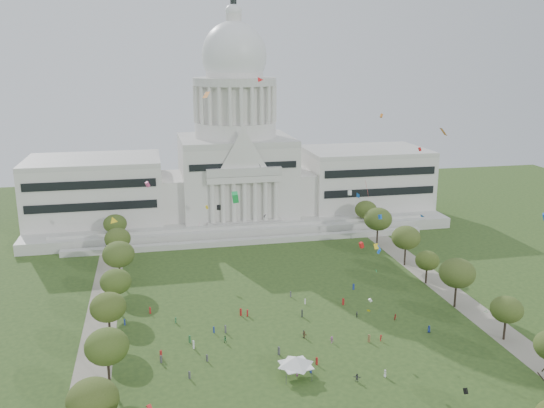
% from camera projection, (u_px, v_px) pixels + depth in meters
% --- Properties ---
extents(ground, '(400.00, 400.00, 0.00)m').
position_uv_depth(ground, '(314.00, 356.00, 128.73)').
color(ground, '#2E481D').
rests_on(ground, ground).
extents(capitol, '(160.00, 64.50, 91.30)m').
position_uv_depth(capitol, '(236.00, 167.00, 230.81)').
color(capitol, beige).
rests_on(capitol, ground).
extents(path_left, '(8.00, 160.00, 0.04)m').
position_uv_depth(path_left, '(101.00, 318.00, 147.37)').
color(path_left, gray).
rests_on(path_left, ground).
extents(path_right, '(8.00, 160.00, 0.04)m').
position_uv_depth(path_right, '(444.00, 288.00, 166.92)').
color(path_right, gray).
rests_on(path_right, ground).
extents(row_tree_l_0, '(8.85, 8.85, 12.59)m').
position_uv_depth(row_tree_l_0, '(93.00, 400.00, 96.77)').
color(row_tree_l_0, black).
rests_on(row_tree_l_0, ground).
extents(row_tree_l_1, '(8.86, 8.86, 12.59)m').
position_uv_depth(row_tree_l_1, '(107.00, 347.00, 114.73)').
color(row_tree_l_1, black).
rests_on(row_tree_l_1, ground).
extents(row_tree_r_1, '(7.58, 7.58, 10.78)m').
position_uv_depth(row_tree_r_1, '(507.00, 310.00, 134.59)').
color(row_tree_r_1, black).
rests_on(row_tree_r_1, ground).
extents(row_tree_l_2, '(8.42, 8.42, 11.97)m').
position_uv_depth(row_tree_l_2, '(108.00, 307.00, 133.85)').
color(row_tree_l_2, black).
rests_on(row_tree_l_2, ground).
extents(row_tree_r_2, '(9.55, 9.55, 13.58)m').
position_uv_depth(row_tree_r_2, '(457.00, 273.00, 151.85)').
color(row_tree_r_2, black).
rests_on(row_tree_r_2, ground).
extents(row_tree_l_3, '(8.12, 8.12, 11.55)m').
position_uv_depth(row_tree_l_3, '(116.00, 282.00, 149.85)').
color(row_tree_l_3, black).
rests_on(row_tree_l_3, ground).
extents(row_tree_r_3, '(7.01, 7.01, 9.98)m').
position_uv_depth(row_tree_r_3, '(427.00, 261.00, 168.69)').
color(row_tree_r_3, black).
rests_on(row_tree_r_3, ground).
extents(row_tree_l_4, '(9.29, 9.29, 13.21)m').
position_uv_depth(row_tree_l_4, '(119.00, 254.00, 167.09)').
color(row_tree_l_4, black).
rests_on(row_tree_l_4, ground).
extents(row_tree_r_4, '(9.19, 9.19, 13.06)m').
position_uv_depth(row_tree_r_4, '(406.00, 238.00, 182.95)').
color(row_tree_r_4, black).
rests_on(row_tree_r_4, ground).
extents(row_tree_l_5, '(8.33, 8.33, 11.85)m').
position_uv_depth(row_tree_l_5, '(118.00, 239.00, 184.71)').
color(row_tree_l_5, black).
rests_on(row_tree_l_5, ground).
extents(row_tree_r_5, '(9.82, 9.82, 13.96)m').
position_uv_depth(row_tree_r_5, '(378.00, 219.00, 201.62)').
color(row_tree_r_5, black).
rests_on(row_tree_r_5, ground).
extents(row_tree_l_6, '(8.19, 8.19, 11.64)m').
position_uv_depth(row_tree_l_6, '(115.00, 224.00, 201.58)').
color(row_tree_l_6, black).
rests_on(row_tree_l_6, ground).
extents(row_tree_r_6, '(8.42, 8.42, 11.97)m').
position_uv_depth(row_tree_r_6, '(366.00, 210.00, 219.47)').
color(row_tree_r_6, black).
rests_on(row_tree_r_6, ground).
extents(event_tent, '(9.40, 9.40, 4.58)m').
position_uv_depth(event_tent, '(296.00, 361.00, 119.97)').
color(event_tent, '#4C4C4C').
rests_on(event_tent, ground).
extents(person_0, '(0.91, 1.03, 1.77)m').
position_uv_depth(person_0, '(429.00, 329.00, 139.75)').
color(person_0, navy).
rests_on(person_0, ground).
extents(person_2, '(0.92, 0.80, 1.60)m').
position_uv_depth(person_2, '(395.00, 317.00, 146.39)').
color(person_2, '#B21E1E').
rests_on(person_2, ground).
extents(person_3, '(1.05, 1.15, 1.61)m').
position_uv_depth(person_3, '(332.00, 340.00, 134.64)').
color(person_3, '#994C8C').
rests_on(person_3, ground).
extents(person_4, '(0.85, 1.25, 1.95)m').
position_uv_depth(person_4, '(304.00, 334.00, 137.10)').
color(person_4, '#4C4C51').
rests_on(person_4, ground).
extents(person_5, '(1.44, 1.72, 1.76)m').
position_uv_depth(person_5, '(304.00, 335.00, 136.92)').
color(person_5, olive).
rests_on(person_5, ground).
extents(person_6, '(0.74, 0.95, 1.71)m').
position_uv_depth(person_6, '(385.00, 373.00, 120.18)').
color(person_6, silver).
rests_on(person_6, ground).
extents(person_7, '(0.66, 0.57, 1.53)m').
position_uv_depth(person_7, '(297.00, 374.00, 120.13)').
color(person_7, '#994C8C').
rests_on(person_7, ground).
extents(person_8, '(0.90, 0.59, 1.79)m').
position_uv_depth(person_8, '(225.00, 339.00, 134.74)').
color(person_8, '#33723F').
rests_on(person_8, ground).
extents(person_9, '(1.10, 1.05, 1.56)m').
position_uv_depth(person_9, '(381.00, 338.00, 135.49)').
color(person_9, '#B21E1E').
rests_on(person_9, ground).
extents(person_10, '(0.57, 1.00, 1.66)m').
position_uv_depth(person_10, '(357.00, 314.00, 147.82)').
color(person_10, '#4C4C51').
rests_on(person_10, ground).
extents(person_11, '(1.71, 1.22, 1.72)m').
position_uv_depth(person_11, '(357.00, 378.00, 118.53)').
color(person_11, '#4C4C51').
rests_on(person_11, ground).
extents(distant_crowd, '(64.22, 41.37, 1.94)m').
position_uv_depth(distant_crowd, '(248.00, 329.00, 139.79)').
color(distant_crowd, '#B21E1E').
rests_on(distant_crowd, ground).
extents(kite_swarm, '(87.66, 99.12, 57.91)m').
position_uv_depth(kite_swarm, '(320.00, 218.00, 126.42)').
color(kite_swarm, red).
rests_on(kite_swarm, ground).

